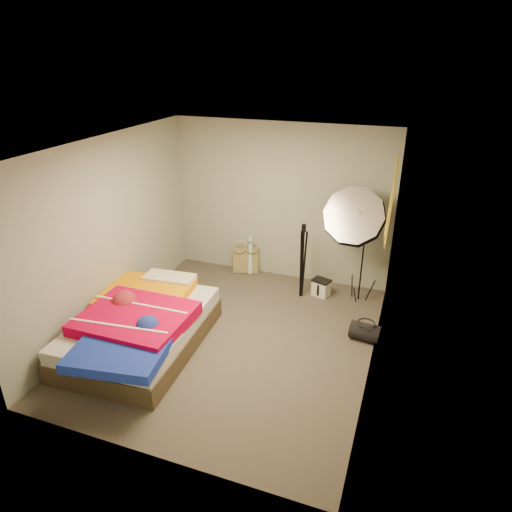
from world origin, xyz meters
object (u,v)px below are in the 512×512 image
at_px(wrapping_roll, 250,255).
at_px(duffel_bag, 365,332).
at_px(photo_umbrella, 355,218).
at_px(bed, 140,326).
at_px(camera_case, 321,288).
at_px(camera_tripod, 303,256).
at_px(tote_bag, 246,260).

distance_m(wrapping_roll, duffel_bag, 2.49).
xyz_separation_m(duffel_bag, photo_umbrella, (-0.39, 0.95, 1.21)).
height_order(wrapping_roll, bed, wrapping_roll).
distance_m(camera_case, photo_umbrella, 1.27).
xyz_separation_m(duffel_bag, bed, (-2.65, -1.11, 0.18)).
distance_m(wrapping_roll, bed, 2.50).
height_order(photo_umbrella, camera_tripod, photo_umbrella).
bearing_deg(camera_tripod, duffel_bag, -38.00).
height_order(camera_case, bed, bed).
xyz_separation_m(camera_case, photo_umbrella, (0.40, -0.01, 1.20)).
bearing_deg(camera_tripod, camera_case, 22.36).
relative_size(duffel_bag, photo_umbrella, 0.21).
distance_m(duffel_bag, bed, 2.87).
xyz_separation_m(wrapping_roll, camera_tripod, (1.01, -0.49, 0.35)).
bearing_deg(wrapping_roll, tote_bag, 179.11).
relative_size(camera_case, bed, 0.11).
bearing_deg(photo_umbrella, camera_tripod, -171.53).
height_order(duffel_bag, bed, bed).
bearing_deg(bed, camera_case, 48.13).
xyz_separation_m(camera_case, duffel_bag, (0.79, -0.96, -0.01)).
height_order(duffel_bag, photo_umbrella, photo_umbrella).
distance_m(camera_case, duffel_bag, 1.25).
distance_m(tote_bag, duffel_bag, 2.55).
height_order(tote_bag, camera_tripod, camera_tripod).
relative_size(camera_case, camera_tripod, 0.21).
relative_size(tote_bag, duffel_bag, 1.11).
relative_size(wrapping_roll, camera_case, 2.59).
distance_m(duffel_bag, photo_umbrella, 1.58).
relative_size(tote_bag, bed, 0.19).
bearing_deg(photo_umbrella, tote_bag, 167.66).
distance_m(photo_umbrella, camera_tripod, 0.96).
xyz_separation_m(tote_bag, photo_umbrella, (1.78, -0.39, 1.11)).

